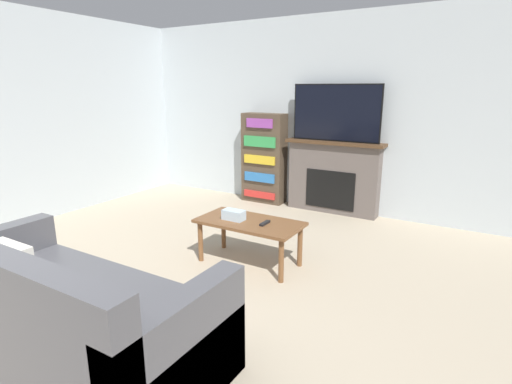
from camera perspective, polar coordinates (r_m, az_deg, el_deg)
name	(u,v)px	position (r m, az deg, el deg)	size (l,w,h in m)	color
wall_back	(314,115)	(5.88, 8.35, 10.83)	(6.69, 0.06, 2.70)	silver
wall_side	(39,118)	(5.99, -28.63, 9.30)	(0.06, 5.63, 2.70)	silver
fireplace	(333,177)	(5.73, 10.97, 2.15)	(1.38, 0.28, 1.02)	#605651
tv	(336,113)	(5.59, 11.35, 11.01)	(1.23, 0.03, 0.77)	black
couch	(64,319)	(2.92, -25.70, -16.06)	(2.03, 0.97, 0.91)	#4C4C51
coffee_table	(249,227)	(3.98, -0.95, -4.99)	(1.04, 0.53, 0.45)	brown
tissue_box	(234,215)	(3.99, -3.21, -3.28)	(0.22, 0.12, 0.10)	silver
remote_control	(265,223)	(3.86, 1.27, -4.47)	(0.04, 0.15, 0.02)	black
bookshelf	(264,158)	(6.13, 1.13, 4.83)	(0.67, 0.29, 1.36)	#4C3D2D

